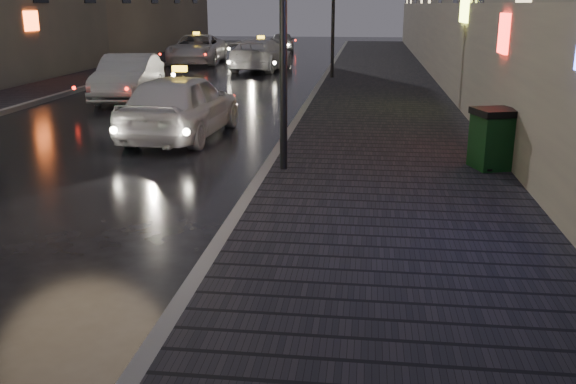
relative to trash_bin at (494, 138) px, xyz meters
name	(u,v)px	position (x,y,z in m)	size (l,w,h in m)	color
ground	(38,315)	(-5.80, -6.54, -0.73)	(120.00, 120.00, 0.00)	black
sidewalk	(380,82)	(-1.90, 14.46, -0.66)	(4.60, 58.00, 0.15)	black
curb	(322,82)	(-4.30, 14.46, -0.66)	(0.20, 58.00, 0.15)	slate
sidewalk_far	(88,78)	(-14.50, 14.46, -0.66)	(2.40, 58.00, 0.15)	black
curb_far	(116,79)	(-13.20, 14.46, -0.66)	(0.20, 58.00, 0.15)	slate
trash_bin	(494,138)	(0.00, 0.00, 0.00)	(0.95, 0.95, 1.14)	#0E3312
taxi_near	(181,105)	(-6.91, 2.82, 0.07)	(1.90, 4.73, 1.61)	silver
car_left_mid	(128,78)	(-10.51, 8.85, 0.04)	(1.62, 4.65, 1.53)	#A6A7AF
taxi_mid	(261,55)	(-7.68, 19.43, 0.04)	(2.16, 5.31, 1.54)	silver
taxi_far	(197,49)	(-11.82, 22.84, 0.05)	(2.60, 5.64, 1.57)	silver
car_far	(282,42)	(-8.27, 31.80, -0.06)	(1.59, 3.95, 1.35)	gray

